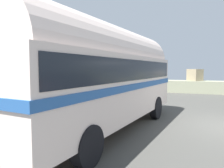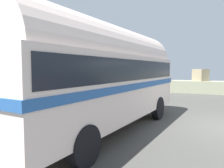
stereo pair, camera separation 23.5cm
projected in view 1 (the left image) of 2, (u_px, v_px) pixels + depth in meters
The scene contains 3 objects.
breakwater at pixel (213, 85), 18.70m from camera, with size 31.36×2.35×2.47m.
vintage_coach at pixel (104, 73), 7.37m from camera, with size 3.31×8.79×3.70m.
second_coach at pixel (41, 72), 10.03m from camera, with size 4.20×8.90×3.70m.
Camera 1 is at (-1.34, -8.82, 2.20)m, focal length 34.12 mm.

